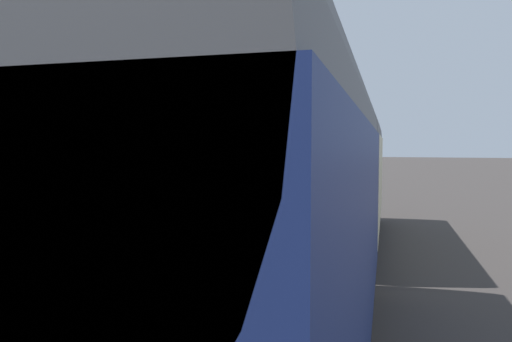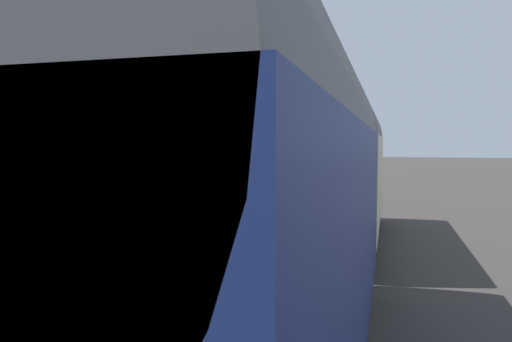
# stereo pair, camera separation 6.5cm
# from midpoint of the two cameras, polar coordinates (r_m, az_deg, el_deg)

# --- Properties ---
(ground_plane) EXTENTS (160.00, 160.00, 0.00)m
(ground_plane) POSITION_cam_midpoint_polar(r_m,az_deg,el_deg) (15.35, 6.63, -7.19)
(ground_plane) COLOR #383330
(platform) EXTENTS (32.00, 5.25, 0.96)m
(platform) POSITION_cam_midpoint_polar(r_m,az_deg,el_deg) (16.24, -6.12, -4.88)
(platform) COLOR gray
(platform) RESTS_ON ground
(platform_edge_coping) EXTENTS (32.00, 0.36, 0.02)m
(platform_edge_coping) POSITION_cam_midpoint_polar(r_m,az_deg,el_deg) (15.43, 2.32, -3.47)
(platform_edge_coping) COLOR beige
(platform_edge_coping) RESTS_ON platform
(rail_near) EXTENTS (52.00, 0.08, 0.14)m
(rail_near) POSITION_cam_midpoint_polar(r_m,az_deg,el_deg) (15.17, 12.73, -7.11)
(rail_near) COLOR gray
(rail_near) RESTS_ON ground
(rail_far) EXTENTS (52.00, 0.08, 0.14)m
(rail_far) POSITION_cam_midpoint_polar(r_m,az_deg,el_deg) (15.31, 7.31, -6.95)
(rail_far) COLOR gray
(rail_far) RESTS_ON ground
(train) EXTENTS (16.80, 2.73, 4.32)m
(train) POSITION_cam_midpoint_polar(r_m,az_deg,el_deg) (9.26, 6.47, -0.41)
(train) COLOR black
(train) RESTS_ON ground
(station_building) EXTENTS (7.13, 3.51, 5.88)m
(station_building) POSITION_cam_midpoint_polar(r_m,az_deg,el_deg) (16.00, -10.67, 2.99)
(station_building) COLOR silver
(station_building) RESTS_ON platform
(bench_mid_platform) EXTENTS (1.41, 0.46, 0.88)m
(bench_mid_platform) POSITION_cam_midpoint_polar(r_m,az_deg,el_deg) (25.54, 4.52, 0.34)
(bench_mid_platform) COLOR teal
(bench_mid_platform) RESTS_ON platform
(bench_near_building) EXTENTS (1.41, 0.48, 0.88)m
(bench_near_building) POSITION_cam_midpoint_polar(r_m,az_deg,el_deg) (22.87, 3.22, -0.02)
(bench_near_building) COLOR teal
(bench_near_building) RESTS_ON platform
(planter_bench_right) EXTENTS (0.58, 0.58, 0.87)m
(planter_bench_right) POSITION_cam_midpoint_polar(r_m,az_deg,el_deg) (10.73, -23.50, -4.44)
(planter_bench_right) COLOR #9E5138
(planter_bench_right) RESTS_ON platform
(planter_under_sign) EXTENTS (0.36, 0.36, 0.74)m
(planter_under_sign) POSITION_cam_midpoint_polar(r_m,az_deg,el_deg) (23.40, -0.93, -0.19)
(planter_under_sign) COLOR black
(planter_under_sign) RESTS_ON platform
(planter_by_door) EXTENTS (0.60, 0.60, 0.93)m
(planter_by_door) POSITION_cam_midpoint_polar(r_m,az_deg,el_deg) (26.84, 5.36, 0.56)
(planter_by_door) COLOR gray
(planter_by_door) RESTS_ON platform
(planter_edge_far) EXTENTS (0.56, 0.56, 0.92)m
(planter_edge_far) POSITION_cam_midpoint_polar(r_m,az_deg,el_deg) (11.79, -26.04, -3.68)
(planter_edge_far) COLOR teal
(planter_edge_far) RESTS_ON platform
(lamp_post_platform) EXTENTS (0.32, 0.50, 3.27)m
(lamp_post_platform) POSITION_cam_midpoint_polar(r_m,az_deg,el_deg) (6.94, -21.36, 6.82)
(lamp_post_platform) COLOR black
(lamp_post_platform) RESTS_ON platform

